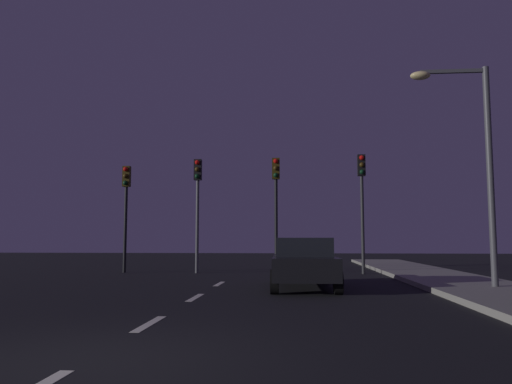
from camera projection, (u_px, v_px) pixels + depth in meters
name	position (u px, v px, depth m)	size (l,w,h in m)	color
ground_plane	(200.00, 295.00, 12.66)	(80.00, 80.00, 0.00)	black
sidewalk_curb_right	(504.00, 295.00, 12.07)	(3.00, 40.00, 0.15)	gray
lane_stripe_second	(149.00, 324.00, 8.30)	(0.16, 1.60, 0.01)	silver
lane_stripe_third	(195.00, 297.00, 12.07)	(0.16, 1.60, 0.01)	silver
lane_stripe_fourth	(219.00, 284.00, 15.84)	(0.16, 1.60, 0.01)	silver
traffic_signal_far_left	(126.00, 197.00, 21.55)	(0.32, 0.38, 4.61)	black
traffic_signal_center_left	(198.00, 193.00, 21.32)	(0.32, 0.38, 4.87)	#4C4C51
traffic_signal_center_right	(276.00, 192.00, 21.05)	(0.32, 0.38, 4.88)	black
traffic_signal_far_right	(362.00, 190.00, 20.76)	(0.32, 0.38, 4.98)	#2D2D30
car_stopped_ahead	(304.00, 262.00, 14.46)	(1.94, 4.54, 1.46)	black
street_lamp_right	(475.00, 151.00, 13.75)	(2.16, 0.36, 6.24)	#4C4C51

